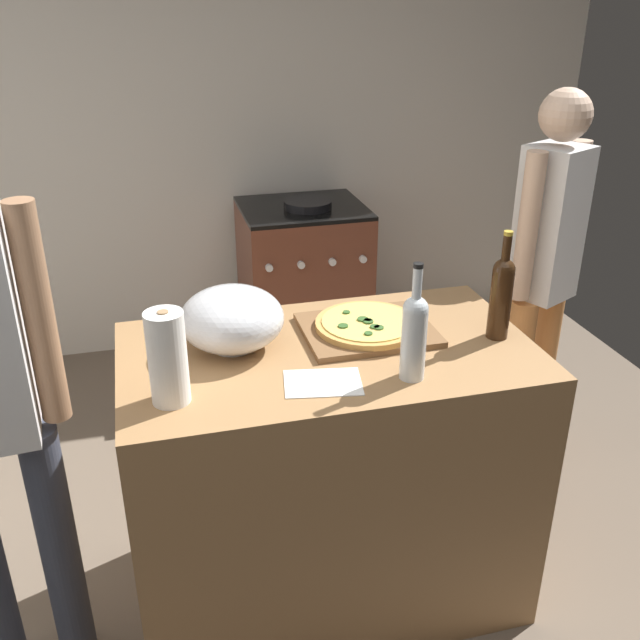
# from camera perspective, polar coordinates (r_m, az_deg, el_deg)

# --- Properties ---
(ground_plane) EXTENTS (4.39, 3.27, 0.02)m
(ground_plane) POSITION_cam_1_polar(r_m,az_deg,el_deg) (3.17, -5.02, -12.19)
(ground_plane) COLOR #6B5B4C
(kitchen_wall_rear) EXTENTS (4.39, 0.10, 2.60)m
(kitchen_wall_rear) POSITION_cam_1_polar(r_m,az_deg,el_deg) (3.94, -9.48, 16.07)
(kitchen_wall_rear) COLOR beige
(kitchen_wall_rear) RESTS_ON ground_plane
(counter) EXTENTS (1.23, 0.70, 0.93)m
(counter) POSITION_cam_1_polar(r_m,az_deg,el_deg) (2.37, 0.63, -12.36)
(counter) COLOR #9E7247
(counter) RESTS_ON ground_plane
(cutting_board) EXTENTS (0.40, 0.32, 0.02)m
(cutting_board) POSITION_cam_1_polar(r_m,az_deg,el_deg) (2.21, 3.83, -0.80)
(cutting_board) COLOR brown
(cutting_board) RESTS_ON counter
(pizza) EXTENTS (0.33, 0.33, 0.03)m
(pizza) POSITION_cam_1_polar(r_m,az_deg,el_deg) (2.20, 3.84, -0.32)
(pizza) COLOR tan
(pizza) RESTS_ON cutting_board
(mixing_bowl) EXTENTS (0.31, 0.31, 0.19)m
(mixing_bowl) POSITION_cam_1_polar(r_m,az_deg,el_deg) (2.10, -7.08, 0.09)
(mixing_bowl) COLOR #B2B2B7
(mixing_bowl) RESTS_ON counter
(paper_towel_roll) EXTENTS (0.10, 0.10, 0.26)m
(paper_towel_roll) POSITION_cam_1_polar(r_m,az_deg,el_deg) (1.84, -12.13, -2.99)
(paper_towel_roll) COLOR white
(paper_towel_roll) RESTS_ON counter
(wine_bottle_amber) EXTENTS (0.07, 0.07, 0.34)m
(wine_bottle_amber) POSITION_cam_1_polar(r_m,az_deg,el_deg) (1.92, 7.56, -1.02)
(wine_bottle_amber) COLOR silver
(wine_bottle_amber) RESTS_ON counter
(wine_bottle_clear) EXTENTS (0.07, 0.07, 0.34)m
(wine_bottle_clear) POSITION_cam_1_polar(r_m,az_deg,el_deg) (2.20, 14.34, 2.06)
(wine_bottle_clear) COLOR #331E0F
(wine_bottle_clear) RESTS_ON counter
(recipe_sheet) EXTENTS (0.23, 0.18, 0.00)m
(recipe_sheet) POSITION_cam_1_polar(r_m,az_deg,el_deg) (1.94, 0.23, -5.05)
(recipe_sheet) COLOR white
(recipe_sheet) RESTS_ON counter
(stove) EXTENTS (0.64, 0.58, 0.91)m
(stove) POSITION_cam_1_polar(r_m,az_deg,el_deg) (3.86, -1.34, 2.92)
(stove) COLOR brown
(stove) RESTS_ON ground_plane
(person_in_red) EXTENTS (0.34, 0.27, 1.59)m
(person_in_red) POSITION_cam_1_polar(r_m,az_deg,el_deg) (2.94, 17.49, 4.02)
(person_in_red) COLOR #D88C4C
(person_in_red) RESTS_ON ground_plane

